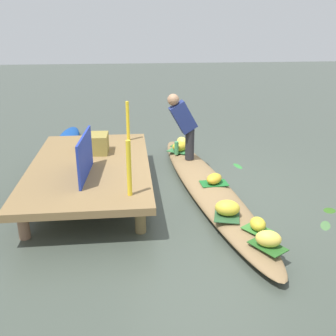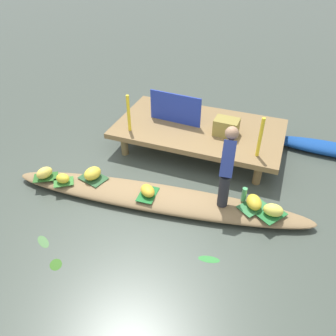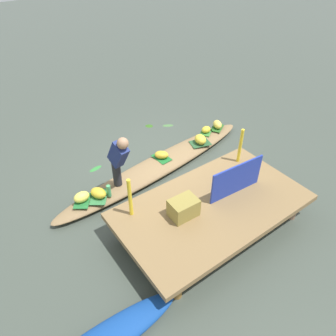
{
  "view_description": "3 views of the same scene",
  "coord_description": "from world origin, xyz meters",
  "px_view_note": "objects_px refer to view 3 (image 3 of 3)",
  "views": [
    {
      "loc": [
        -5.48,
        1.19,
        2.53
      ],
      "look_at": [
        0.02,
        0.62,
        0.43
      ],
      "focal_mm": 41.37,
      "sensor_mm": 36.0,
      "label": 1
    },
    {
      "loc": [
        1.6,
        -3.69,
        3.71
      ],
      "look_at": [
        -0.04,
        0.63,
        0.25
      ],
      "focal_mm": 35.53,
      "sensor_mm": 36.0,
      "label": 2
    },
    {
      "loc": [
        2.96,
        4.42,
        4.22
      ],
      "look_at": [
        0.22,
        0.63,
        0.53
      ],
      "focal_mm": 34.0,
      "sensor_mm": 36.0,
      "label": 3
    }
  ],
  "objects_px": {
    "banana_bunch_1": "(217,124)",
    "banana_bunch_0": "(162,155)",
    "vendor_person": "(118,158)",
    "produce_crate": "(183,208)",
    "banana_bunch_4": "(200,139)",
    "market_banner": "(237,179)",
    "water_bottle": "(109,191)",
    "banana_bunch_2": "(98,193)",
    "banana_bunch_3": "(82,197)",
    "vendor_boat": "(159,165)",
    "banana_bunch_5": "(206,130)"
  },
  "relations": [
    {
      "from": "banana_bunch_4",
      "to": "market_banner",
      "type": "relative_size",
      "value": 0.3
    },
    {
      "from": "banana_bunch_2",
      "to": "market_banner",
      "type": "relative_size",
      "value": 0.3
    },
    {
      "from": "banana_bunch_1",
      "to": "banana_bunch_2",
      "type": "relative_size",
      "value": 0.9
    },
    {
      "from": "banana_bunch_1",
      "to": "market_banner",
      "type": "distance_m",
      "value": 2.67
    },
    {
      "from": "banana_bunch_4",
      "to": "banana_bunch_5",
      "type": "height_order",
      "value": "banana_bunch_4"
    },
    {
      "from": "banana_bunch_0",
      "to": "banana_bunch_3",
      "type": "relative_size",
      "value": 1.01
    },
    {
      "from": "banana_bunch_1",
      "to": "water_bottle",
      "type": "height_order",
      "value": "water_bottle"
    },
    {
      "from": "vendor_boat",
      "to": "water_bottle",
      "type": "height_order",
      "value": "water_bottle"
    },
    {
      "from": "water_bottle",
      "to": "banana_bunch_3",
      "type": "bearing_deg",
      "value": -19.69
    },
    {
      "from": "banana_bunch_3",
      "to": "banana_bunch_4",
      "type": "bearing_deg",
      "value": -176.46
    },
    {
      "from": "market_banner",
      "to": "banana_bunch_0",
      "type": "bearing_deg",
      "value": -79.45
    },
    {
      "from": "banana_bunch_4",
      "to": "market_banner",
      "type": "xyz_separation_m",
      "value": [
        0.81,
        1.83,
        0.49
      ]
    },
    {
      "from": "banana_bunch_3",
      "to": "banana_bunch_5",
      "type": "xyz_separation_m",
      "value": [
        -3.35,
        -0.45,
        -0.02
      ]
    },
    {
      "from": "banana_bunch_2",
      "to": "banana_bunch_3",
      "type": "relative_size",
      "value": 1.08
    },
    {
      "from": "vendor_boat",
      "to": "produce_crate",
      "type": "bearing_deg",
      "value": 60.96
    },
    {
      "from": "water_bottle",
      "to": "produce_crate",
      "type": "relative_size",
      "value": 0.55
    },
    {
      "from": "banana_bunch_3",
      "to": "water_bottle",
      "type": "bearing_deg",
      "value": 160.31
    },
    {
      "from": "banana_bunch_1",
      "to": "banana_bunch_4",
      "type": "distance_m",
      "value": 0.81
    },
    {
      "from": "banana_bunch_0",
      "to": "banana_bunch_3",
      "type": "bearing_deg",
      "value": 7.02
    },
    {
      "from": "vendor_person",
      "to": "market_banner",
      "type": "height_order",
      "value": "vendor_person"
    },
    {
      "from": "vendor_person",
      "to": "produce_crate",
      "type": "height_order",
      "value": "vendor_person"
    },
    {
      "from": "banana_bunch_3",
      "to": "vendor_person",
      "type": "bearing_deg",
      "value": 173.66
    },
    {
      "from": "banana_bunch_1",
      "to": "produce_crate",
      "type": "relative_size",
      "value": 0.64
    },
    {
      "from": "produce_crate",
      "to": "market_banner",
      "type": "bearing_deg",
      "value": 174.42
    },
    {
      "from": "banana_bunch_4",
      "to": "banana_bunch_3",
      "type": "bearing_deg",
      "value": 3.54
    },
    {
      "from": "banana_bunch_1",
      "to": "banana_bunch_0",
      "type": "bearing_deg",
      "value": 6.77
    },
    {
      "from": "banana_bunch_2",
      "to": "market_banner",
      "type": "distance_m",
      "value": 2.47
    },
    {
      "from": "water_bottle",
      "to": "market_banner",
      "type": "distance_m",
      "value": 2.28
    },
    {
      "from": "banana_bunch_0",
      "to": "banana_bunch_3",
      "type": "distance_m",
      "value": 1.92
    },
    {
      "from": "banana_bunch_1",
      "to": "banana_bunch_3",
      "type": "distance_m",
      "value": 3.74
    },
    {
      "from": "produce_crate",
      "to": "banana_bunch_3",
      "type": "bearing_deg",
      "value": -54.85
    },
    {
      "from": "banana_bunch_5",
      "to": "banana_bunch_3",
      "type": "bearing_deg",
      "value": 7.65
    },
    {
      "from": "banana_bunch_0",
      "to": "banana_bunch_2",
      "type": "height_order",
      "value": "banana_bunch_2"
    },
    {
      "from": "vendor_person",
      "to": "water_bottle",
      "type": "xyz_separation_m",
      "value": [
        0.3,
        0.08,
        -0.56
      ]
    },
    {
      "from": "produce_crate",
      "to": "water_bottle",
      "type": "bearing_deg",
      "value": -65.6
    },
    {
      "from": "banana_bunch_1",
      "to": "banana_bunch_5",
      "type": "bearing_deg",
      "value": -0.12
    },
    {
      "from": "vendor_boat",
      "to": "produce_crate",
      "type": "height_order",
      "value": "produce_crate"
    },
    {
      "from": "vendor_boat",
      "to": "produce_crate",
      "type": "xyz_separation_m",
      "value": [
        0.7,
        1.7,
        0.55
      ]
    },
    {
      "from": "vendor_boat",
      "to": "banana_bunch_5",
      "type": "bearing_deg",
      "value": -176.03
    },
    {
      "from": "banana_bunch_0",
      "to": "banana_bunch_4",
      "type": "xyz_separation_m",
      "value": [
        -1.03,
        0.05,
        0.02
      ]
    },
    {
      "from": "banana_bunch_1",
      "to": "vendor_person",
      "type": "bearing_deg",
      "value": 10.28
    },
    {
      "from": "banana_bunch_5",
      "to": "water_bottle",
      "type": "height_order",
      "value": "water_bottle"
    },
    {
      "from": "vendor_person",
      "to": "banana_bunch_4",
      "type": "bearing_deg",
      "value": -173.01
    },
    {
      "from": "vendor_person",
      "to": "produce_crate",
      "type": "xyz_separation_m",
      "value": [
        -0.32,
        1.46,
        -0.23
      ]
    },
    {
      "from": "banana_bunch_4",
      "to": "market_banner",
      "type": "distance_m",
      "value": 2.06
    },
    {
      "from": "vendor_person",
      "to": "market_banner",
      "type": "bearing_deg",
      "value": 131.12
    },
    {
      "from": "banana_bunch_2",
      "to": "banana_bunch_3",
      "type": "xyz_separation_m",
      "value": [
        0.29,
        -0.08,
        0.0
      ]
    },
    {
      "from": "banana_bunch_0",
      "to": "vendor_person",
      "type": "height_order",
      "value": "vendor_person"
    },
    {
      "from": "vendor_boat",
      "to": "produce_crate",
      "type": "relative_size",
      "value": 11.21
    },
    {
      "from": "banana_bunch_4",
      "to": "water_bottle",
      "type": "bearing_deg",
      "value": 7.97
    }
  ]
}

